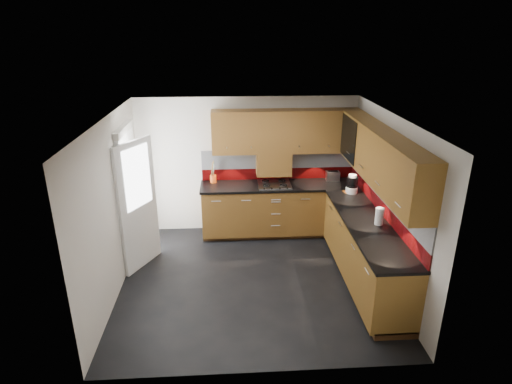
{
  "coord_description": "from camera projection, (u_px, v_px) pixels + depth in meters",
  "views": [
    {
      "loc": [
        -0.31,
        -5.39,
        3.5
      ],
      "look_at": [
        0.08,
        0.65,
        1.14
      ],
      "focal_mm": 30.0,
      "sensor_mm": 36.0,
      "label": 1
    }
  ],
  "objects": [
    {
      "name": "extractor_hood",
      "position": [
        274.0,
        163.0,
        7.38
      ],
      "size": [
        0.6,
        0.33,
        0.4
      ],
      "primitive_type": "cube",
      "color": "#573713",
      "rests_on": "room"
    },
    {
      "name": "base_cabinets",
      "position": [
        317.0,
        230.0,
        6.87
      ],
      "size": [
        2.7,
        3.2,
        0.95
      ],
      "color": "#573713",
      "rests_on": "room"
    },
    {
      "name": "food_processor",
      "position": [
        352.0,
        184.0,
        6.96
      ],
      "size": [
        0.19,
        0.19,
        0.32
      ],
      "color": "white",
      "rests_on": "countertop"
    },
    {
      "name": "glass_cabinet",
      "position": [
        358.0,
        137.0,
        6.71
      ],
      "size": [
        0.32,
        0.8,
        0.66
      ],
      "color": "black",
      "rests_on": "room"
    },
    {
      "name": "gas_hob",
      "position": [
        274.0,
        184.0,
        7.34
      ],
      "size": [
        0.56,
        0.5,
        0.04
      ],
      "color": "silver",
      "rests_on": "countertop"
    },
    {
      "name": "upper_cabinets",
      "position": [
        332.0,
        144.0,
        6.43
      ],
      "size": [
        2.5,
        3.2,
        0.72
      ],
      "color": "#573713",
      "rests_on": "room"
    },
    {
      "name": "back_door",
      "position": [
        134.0,
        199.0,
        6.51
      ],
      "size": [
        0.42,
        1.19,
        2.04
      ],
      "color": "white",
      "rests_on": "room"
    },
    {
      "name": "orange_cloth",
      "position": [
        348.0,
        192.0,
        7.03
      ],
      "size": [
        0.16,
        0.15,
        0.01
      ],
      "primitive_type": "cube",
      "rotation": [
        0.0,
        0.0,
        0.32
      ],
      "color": "orange",
      "rests_on": "countertop"
    },
    {
      "name": "backsplash",
      "position": [
        330.0,
        180.0,
        6.79
      ],
      "size": [
        2.7,
        3.2,
        0.54
      ],
      "color": "maroon",
      "rests_on": "countertop"
    },
    {
      "name": "paper_towel",
      "position": [
        379.0,
        216.0,
        5.85
      ],
      "size": [
        0.12,
        0.12,
        0.24
      ],
      "primitive_type": "cylinder",
      "rotation": [
        0.0,
        0.0,
        -0.02
      ],
      "color": "white",
      "rests_on": "countertop"
    },
    {
      "name": "toaster",
      "position": [
        333.0,
        176.0,
        7.55
      ],
      "size": [
        0.23,
        0.14,
        0.17
      ],
      "color": "silver",
      "rests_on": "countertop"
    },
    {
      "name": "room",
      "position": [
        253.0,
        185.0,
        5.75
      ],
      "size": [
        4.0,
        3.8,
        2.64
      ],
      "color": "black"
    },
    {
      "name": "countertop",
      "position": [
        318.0,
        202.0,
        6.68
      ],
      "size": [
        2.72,
        3.22,
        0.04
      ],
      "color": "black",
      "rests_on": "base_cabinets"
    },
    {
      "name": "utensil_pot",
      "position": [
        213.0,
        178.0,
        7.44
      ],
      "size": [
        0.11,
        0.11,
        0.4
      ],
      "color": "#DC5014",
      "rests_on": "countertop"
    }
  ]
}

